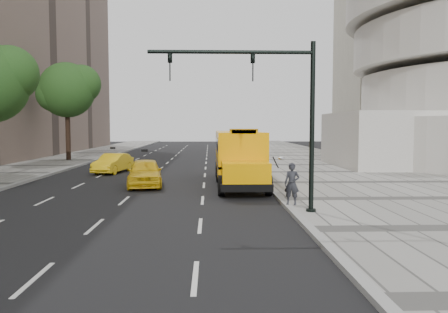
{
  "coord_description": "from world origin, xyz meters",
  "views": [
    {
      "loc": [
        2.82,
        -24.42,
        3.33
      ],
      "look_at": [
        3.5,
        -4.0,
        1.9
      ],
      "focal_mm": 35.0,
      "sensor_mm": 36.0,
      "label": 1
    }
  ],
  "objects_px": {
    "tree_c": "(68,90)",
    "school_bus": "(238,153)",
    "traffic_signal": "(274,105)",
    "taxi_near": "(145,172)",
    "taxi_far": "(113,163)",
    "pedestrian": "(292,184)"
  },
  "relations": [
    {
      "from": "school_bus",
      "to": "taxi_far",
      "type": "relative_size",
      "value": 2.78
    },
    {
      "from": "tree_c",
      "to": "pedestrian",
      "type": "relative_size",
      "value": 5.45
    },
    {
      "from": "taxi_far",
      "to": "pedestrian",
      "type": "xyz_separation_m",
      "value": [
        10.2,
        -13.76,
        0.31
      ]
    },
    {
      "from": "tree_c",
      "to": "traffic_signal",
      "type": "xyz_separation_m",
      "value": [
        15.59,
        -25.56,
        -2.64
      ]
    },
    {
      "from": "tree_c",
      "to": "taxi_far",
      "type": "distance_m",
      "value": 13.58
    },
    {
      "from": "taxi_far",
      "to": "taxi_near",
      "type": "bearing_deg",
      "value": -52.27
    },
    {
      "from": "pedestrian",
      "to": "traffic_signal",
      "type": "xyz_separation_m",
      "value": [
        -0.96,
        -1.43,
        3.09
      ]
    },
    {
      "from": "tree_c",
      "to": "traffic_signal",
      "type": "relative_size",
      "value": 1.45
    },
    {
      "from": "pedestrian",
      "to": "tree_c",
      "type": "bearing_deg",
      "value": 148.06
    },
    {
      "from": "taxi_far",
      "to": "traffic_signal",
      "type": "height_order",
      "value": "traffic_signal"
    },
    {
      "from": "tree_c",
      "to": "taxi_far",
      "type": "relative_size",
      "value": 2.22
    },
    {
      "from": "taxi_near",
      "to": "taxi_far",
      "type": "xyz_separation_m",
      "value": [
        -3.3,
        7.08,
        -0.08
      ]
    },
    {
      "from": "school_bus",
      "to": "taxi_far",
      "type": "xyz_separation_m",
      "value": [
        -8.55,
        5.67,
        -1.08
      ]
    },
    {
      "from": "tree_c",
      "to": "traffic_signal",
      "type": "bearing_deg",
      "value": -58.61
    },
    {
      "from": "pedestrian",
      "to": "school_bus",
      "type": "bearing_deg",
      "value": 125.14
    },
    {
      "from": "pedestrian",
      "to": "traffic_signal",
      "type": "relative_size",
      "value": 0.27
    },
    {
      "from": "school_bus",
      "to": "pedestrian",
      "type": "bearing_deg",
      "value": -78.47
    },
    {
      "from": "taxi_near",
      "to": "traffic_signal",
      "type": "height_order",
      "value": "traffic_signal"
    },
    {
      "from": "taxi_near",
      "to": "school_bus",
      "type": "bearing_deg",
      "value": 7.77
    },
    {
      "from": "taxi_near",
      "to": "traffic_signal",
      "type": "relative_size",
      "value": 0.71
    },
    {
      "from": "tree_c",
      "to": "school_bus",
      "type": "relative_size",
      "value": 0.8
    },
    {
      "from": "taxi_near",
      "to": "pedestrian",
      "type": "height_order",
      "value": "pedestrian"
    }
  ]
}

